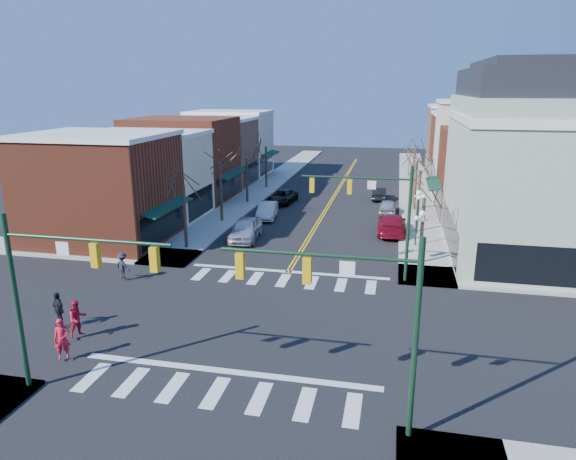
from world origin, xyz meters
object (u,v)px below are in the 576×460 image
Objects in this scene: lamppost_midblock at (418,209)px; pedestrian_red_b at (78,318)px; lamppost_corner at (421,232)px; pedestrian_red_a at (62,339)px; car_left_far at (282,197)px; pedestrian_dark_b at (123,266)px; car_left_mid at (267,210)px; car_right_mid at (387,207)px; victorian_corner at (548,163)px; pedestrian_dark_a at (58,309)px; car_right_far at (379,193)px; car_left_near at (246,229)px; car_right_near at (392,224)px.

pedestrian_red_b is at bearing -131.37° from lamppost_midblock.
pedestrian_red_a is at bearing -138.40° from lamppost_corner.
pedestrian_dark_b reaches higher than car_left_far.
lamppost_corner reaches higher than car_left_mid.
pedestrian_red_b is at bearing -143.83° from lamppost_corner.
pedestrian_dark_b reaches higher than car_right_mid.
car_left_far is (-21.30, 13.04, -5.98)m from victorian_corner.
pedestrian_red_a reaches higher than pedestrian_dark_a.
lamppost_midblock is 1.07× the size of car_right_far.
lamppost_midblock is at bearing -38.44° from car_left_far.
victorian_corner is at bearing -3.57° from car_left_near.
victorian_corner is 16.19m from car_right_mid.
pedestrian_dark_b is (-26.19, -10.34, -5.68)m from victorian_corner.
pedestrian_dark_a is at bearing -93.31° from car_left_far.
lamppost_corner reaches higher than pedestrian_dark_b.
car_left_near is 1.04× the size of car_left_far.
pedestrian_red_a reaches higher than car_right_mid.
pedestrian_red_b is at bearing 77.64° from pedestrian_red_a.
lamppost_midblock is 0.78× the size of car_right_near.
pedestrian_red_a is (-15.50, -20.26, -1.90)m from lamppost_midblock.
lamppost_midblock is (-8.30, 0.50, -3.70)m from victorian_corner.
car_right_far is 36.82m from pedestrian_dark_a.
car_left_near is 0.91× the size of car_right_near.
pedestrian_dark_a is (-15.87, -20.80, 0.23)m from car_right_near.
victorian_corner reaches higher than car_right_near.
lamppost_corner is 2.44× the size of pedestrian_dark_a.
car_left_mid is 2.49× the size of pedestrian_dark_a.
pedestrian_red_a reaches higher than car_right_near.
victorian_corner reaches higher than lamppost_corner.
car_left_mid is (-13.00, 6.15, -2.24)m from lamppost_midblock.
lamppost_corner reaches higher than car_left_far.
car_right_near is at bearing 82.86° from pedestrian_dark_a.
car_right_mid is 31.61m from pedestrian_red_b.
car_left_near is 17.78m from pedestrian_red_b.
lamppost_corner is 14.37m from car_left_near.
lamppost_midblock reaches higher than car_right_near.
car_left_mid is 2.41× the size of pedestrian_red_a.
lamppost_corner is 18.52m from pedestrian_dark_b.
pedestrian_dark_b is at bearing -148.78° from lamppost_midblock.
lamppost_midblock is 25.58m from pedestrian_red_a.
pedestrian_dark_b is (-4.89, -16.99, 0.25)m from car_left_mid.
pedestrian_dark_a is at bearing -148.16° from lamppost_corner.
victorian_corner is 3.53× the size of car_right_far.
pedestrian_dark_a is at bearing -109.85° from car_left_near.
lamppost_midblock is at bearing -7.43° from pedestrian_red_b.
car_left_near reaches higher than car_left_far.
pedestrian_red_a is 1.11× the size of pedestrian_dark_b.
lamppost_midblock is 1.08× the size of car_right_mid.
lamppost_midblock is at bearing 90.00° from lamppost_corner.
lamppost_corner is 1.07× the size of car_right_far.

